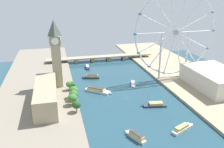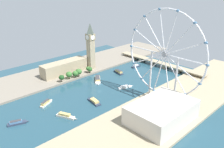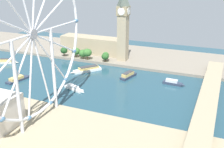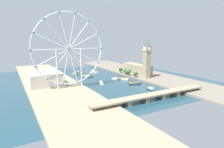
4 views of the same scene
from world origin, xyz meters
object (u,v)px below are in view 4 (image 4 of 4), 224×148
(tour_boat_2, at_px, (121,78))
(tour_boat_5, at_px, (101,83))
(parliament_block, at_px, (137,69))
(tour_boat_6, at_px, (94,71))
(tour_boat_0, at_px, (135,83))
(tour_boat_7, at_px, (151,89))
(riverside_hall, at_px, (44,78))
(river_bridge, at_px, (153,95))
(tour_boat_1, at_px, (77,73))
(tour_boat_3, at_px, (87,77))
(ferris_wheel, at_px, (69,49))
(clock_tower, at_px, (147,57))
(tour_boat_4, at_px, (81,69))

(tour_boat_2, xyz_separation_m, tour_boat_5, (49.96, 12.10, -0.70))
(parliament_block, relative_size, tour_boat_5, 3.21)
(tour_boat_2, relative_size, tour_boat_6, 1.33)
(tour_boat_0, bearing_deg, tour_boat_2, 103.37)
(parliament_block, distance_m, tour_boat_7, 134.17)
(tour_boat_2, bearing_deg, riverside_hall, 28.72)
(river_bridge, xyz_separation_m, tour_boat_6, (-16.70, -231.00, -3.78))
(tour_boat_1, bearing_deg, parliament_block, 123.18)
(riverside_hall, height_order, river_bridge, riverside_hall)
(riverside_hall, distance_m, tour_boat_3, 94.64)
(tour_boat_0, relative_size, tour_boat_2, 0.83)
(ferris_wheel, distance_m, river_bridge, 147.97)
(riverside_hall, relative_size, tour_boat_6, 3.27)
(ferris_wheel, bearing_deg, tour_boat_0, 165.60)
(parliament_block, xyz_separation_m, tour_boat_5, (109.33, 36.74, -11.91))
(river_bridge, bearing_deg, tour_boat_2, -102.93)
(tour_boat_5, height_order, tour_boat_6, tour_boat_6)
(tour_boat_7, bearing_deg, tour_boat_2, -177.05)
(river_bridge, bearing_deg, parliament_block, -120.01)
(tour_boat_6, xyz_separation_m, tour_boat_7, (-11.64, 195.71, -0.52))
(clock_tower, relative_size, tour_boat_4, 3.46)
(tour_boat_3, xyz_separation_m, tour_boat_7, (-51.13, 146.10, 0.18))
(tour_boat_0, xyz_separation_m, tour_boat_1, (57.25, -148.27, -0.36))
(tour_boat_5, bearing_deg, tour_boat_7, 48.64)
(ferris_wheel, xyz_separation_m, tour_boat_3, (-57.59, -71.61, -62.63))
(parliament_block, xyz_separation_m, tour_boat_7, (60.81, 119.04, -11.54))
(river_bridge, distance_m, tour_boat_1, 231.59)
(parliament_block, bearing_deg, riverside_hall, -0.57)
(tour_boat_2, distance_m, tour_boat_5, 51.41)
(riverside_hall, distance_m, tour_boat_4, 166.06)
(river_bridge, relative_size, tour_boat_4, 7.76)
(clock_tower, relative_size, tour_boat_0, 3.12)
(parliament_block, relative_size, tour_boat_1, 2.98)
(clock_tower, distance_m, tour_boat_0, 67.52)
(tour_boat_2, bearing_deg, tour_boat_0, 128.85)
(tour_boat_4, xyz_separation_m, tour_boat_5, (19.18, 160.55, -0.39))
(tour_boat_6, bearing_deg, ferris_wheel, -63.27)
(tour_boat_1, distance_m, tour_boat_4, 55.23)
(tour_boat_0, distance_m, tour_boat_1, 158.94)
(tour_boat_3, distance_m, tour_boat_6, 63.41)
(riverside_hall, xyz_separation_m, tour_boat_6, (-129.96, -74.64, -11.35))
(parliament_block, xyz_separation_m, tour_boat_2, (59.37, 24.63, -11.22))
(tour_boat_3, bearing_deg, tour_boat_2, -34.61)
(ferris_wheel, height_order, tour_boat_0, ferris_wheel)
(clock_tower, height_order, tour_boat_6, clock_tower)
(parliament_block, height_order, tour_boat_7, parliament_block)
(parliament_block, bearing_deg, tour_boat_1, -32.85)
(tour_boat_2, bearing_deg, tour_boat_7, 128.41)
(tour_boat_5, bearing_deg, tour_boat_0, 72.14)
(river_bridge, xyz_separation_m, tour_boat_4, (1.00, -278.15, -4.29))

